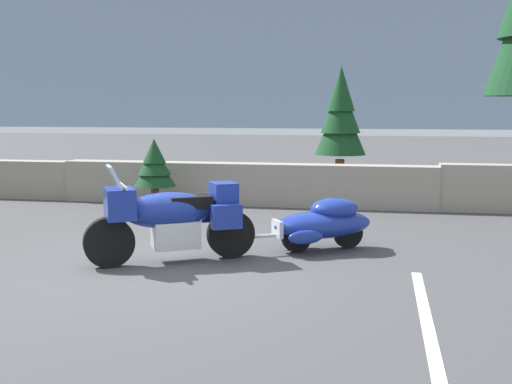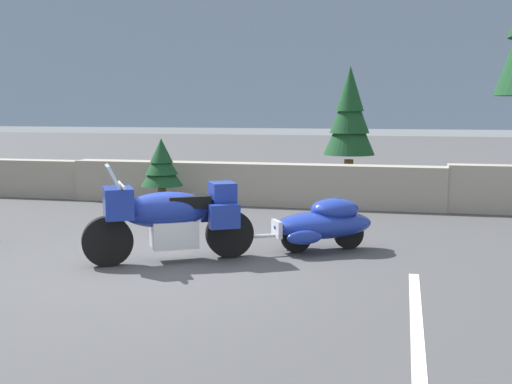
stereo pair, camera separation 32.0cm
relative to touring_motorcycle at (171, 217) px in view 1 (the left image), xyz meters
The scene contains 8 objects.
ground_plane 0.68m from the touring_motorcycle, 112.51° to the right, with size 80.00×80.00×0.00m, color #424244.
stone_guard_wall 5.24m from the touring_motorcycle, 86.35° to the left, with size 24.00×0.53×0.94m.
distant_ridgeline 95.50m from the touring_motorcycle, 90.06° to the left, with size 240.00×80.00×16.00m, color #7F93AD.
touring_motorcycle is the anchor object (origin of this frame).
car_shaped_trailer 2.25m from the touring_motorcycle, 30.45° to the left, with size 2.08×1.43×0.76m.
pine_tree_secondary 7.22m from the touring_motorcycle, 75.35° to the left, with size 1.18×1.18×3.01m.
pine_sapling_near 4.64m from the touring_motorcycle, 112.65° to the left, with size 0.86×0.86×1.44m.
parking_stripe_marker 3.70m from the touring_motorcycle, 28.72° to the right, with size 0.12×3.60×0.01m, color silver.
Camera 1 is at (2.81, -7.74, 2.06)m, focal length 44.75 mm.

